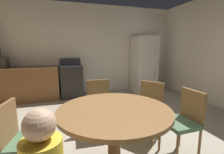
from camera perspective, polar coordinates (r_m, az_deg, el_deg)
name	(u,v)px	position (r m, az deg, el deg)	size (l,w,h in m)	color
ground_plane	(118,145)	(2.58, 2.29, -22.69)	(14.00, 14.00, 0.00)	#A89E89
wall_back	(85,50)	(5.18, -9.33, 9.40)	(6.00, 0.12, 2.70)	silver
kitchen_counter	(22,84)	(4.93, -29.02, -2.30)	(1.87, 0.60, 0.90)	brown
oven_range	(72,81)	(4.83, -13.93, -1.34)	(0.60, 0.60, 1.10)	black
refrigerator	(144,64)	(5.35, 11.09, 4.32)	(0.68, 0.68, 1.76)	silver
dining_table	(114,122)	(1.83, 0.78, -15.53)	(1.22, 1.22, 0.76)	olive
chair_north	(100,103)	(2.74, -4.39, -9.01)	(0.42, 0.42, 0.87)	olive
chair_west	(21,137)	(1.99, -29.31, -17.97)	(0.46, 0.46, 0.87)	olive
chair_northeast	(149,106)	(2.66, 12.73, -9.85)	(0.56, 0.56, 0.87)	olive
chair_east	(184,119)	(2.35, 24.01, -13.19)	(0.41, 0.41, 0.87)	olive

